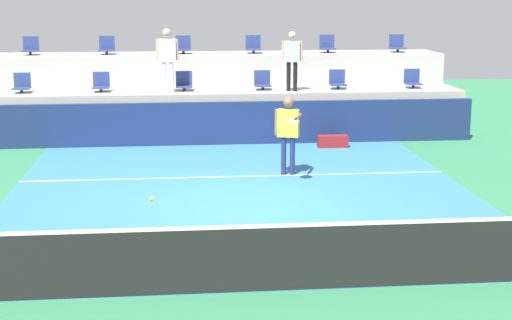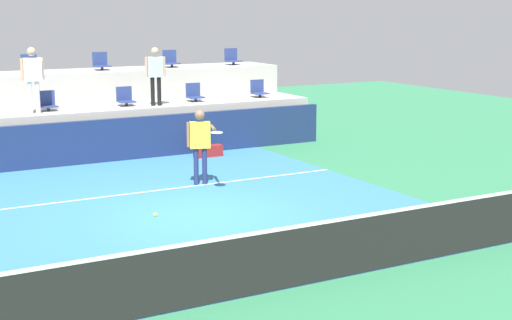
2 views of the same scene
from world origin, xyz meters
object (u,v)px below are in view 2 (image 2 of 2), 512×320
stadium_chair_lower_far_right (259,90)px  spectator_in_white (33,74)px  stadium_chair_lower_mid_right (125,98)px  tennis_player (201,139)px  stadium_chair_lower_mid_left (47,103)px  stadium_chair_upper_mid_left (30,65)px  stadium_chair_upper_mid_right (101,63)px  tennis_ball (155,215)px  stadium_chair_upper_far_right (232,58)px  spectator_leaning_on_rail (155,71)px  equipment_bag (208,151)px  stadium_chair_lower_right (194,94)px  stadium_chair_upper_right (171,60)px

stadium_chair_lower_far_right → spectator_in_white: size_ratio=0.31×
stadium_chair_lower_mid_right → tennis_player: (0.03, -4.79, -0.43)m
stadium_chair_lower_mid_left → stadium_chair_upper_mid_left: bearing=89.7°
stadium_chair_lower_mid_left → stadium_chair_lower_mid_right: (2.12, 0.00, 0.00)m
stadium_chair_upper_mid_right → tennis_ball: 11.23m
stadium_chair_upper_far_right → tennis_ball: bearing=-122.8°
stadium_chair_upper_mid_right → stadium_chair_lower_far_right: bearing=-22.9°
spectator_in_white → stadium_chair_upper_mid_right: bearing=41.4°
stadium_chair_lower_mid_left → stadium_chair_lower_far_right: (6.31, 0.00, 0.00)m
stadium_chair_upper_mid_right → tennis_player: 6.71m
stadium_chair_lower_far_right → tennis_player: 6.36m
stadium_chair_lower_mid_left → spectator_leaning_on_rail: spectator_leaning_on_rail is taller
tennis_player → spectator_in_white: 5.25m
stadium_chair_lower_mid_right → equipment_bag: bearing=-50.1°
stadium_chair_lower_mid_right → stadium_chair_upper_mid_left: stadium_chair_upper_mid_left is taller
stadium_chair_upper_mid_left → stadium_chair_lower_mid_right: bearing=-40.4°
stadium_chair_lower_mid_left → stadium_chair_lower_right: (4.20, 0.00, 0.00)m
stadium_chair_lower_right → tennis_ball: size_ratio=7.65×
stadium_chair_upper_far_right → equipment_bag: size_ratio=0.68×
stadium_chair_lower_far_right → spectator_in_white: bearing=-176.7°
stadium_chair_lower_mid_left → stadium_chair_upper_right: size_ratio=1.00×
stadium_chair_upper_mid_right → spectator_in_white: bearing=-138.6°
stadium_chair_lower_mid_right → stadium_chair_lower_right: (2.07, 0.00, 0.00)m
stadium_chair_lower_right → stadium_chair_upper_mid_right: (-2.15, 1.80, 0.85)m
stadium_chair_lower_far_right → stadium_chair_upper_mid_left: stadium_chair_upper_mid_left is taller
stadium_chair_upper_right → stadium_chair_upper_mid_right: bearing=180.0°
stadium_chair_lower_right → tennis_ball: 10.21m
stadium_chair_upper_mid_left → equipment_bag: bearing=-45.0°
stadium_chair_lower_far_right → stadium_chair_upper_mid_right: 4.70m
stadium_chair_upper_mid_left → tennis_ball: stadium_chair_upper_mid_left is taller
stadium_chair_lower_right → stadium_chair_upper_mid_right: 2.93m
stadium_chair_upper_right → spectator_in_white: bearing=-154.9°
stadium_chair_upper_mid_left → equipment_bag: stadium_chair_upper_mid_left is taller
stadium_chair_lower_right → spectator_leaning_on_rail: bearing=-163.9°
stadium_chair_lower_mid_left → tennis_ball: stadium_chair_lower_mid_left is taller
stadium_chair_lower_far_right → tennis_ball: 11.36m
equipment_bag → stadium_chair_upper_far_right: bearing=54.4°
tennis_player → spectator_in_white: size_ratio=1.01×
stadium_chair_lower_mid_left → spectator_in_white: 0.98m
tennis_player → equipment_bag: (1.56, 2.89, -0.88)m
stadium_chair_lower_far_right → stadium_chair_upper_far_right: stadium_chair_upper_far_right is taller
stadium_chair_upper_mid_right → spectator_leaning_on_rail: size_ratio=0.33×
stadium_chair_lower_far_right → tennis_ball: bearing=-127.5°
stadium_chair_upper_mid_left → equipment_bag: 5.66m
spectator_in_white → spectator_leaning_on_rail: size_ratio=1.05×
stadium_chair_upper_mid_left → tennis_ball: 10.93m
equipment_bag → spectator_in_white: bearing=159.9°
stadium_chair_lower_mid_right → stadium_chair_upper_far_right: size_ratio=1.00×
stadium_chair_upper_far_right → equipment_bag: bearing=-125.6°
stadium_chair_lower_far_right → stadium_chair_upper_far_right: 1.99m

